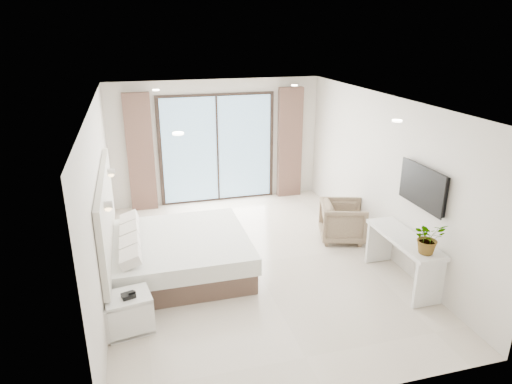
# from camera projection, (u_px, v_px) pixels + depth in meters

# --- Properties ---
(ground) EXTENTS (6.20, 6.20, 0.00)m
(ground) POSITION_uv_depth(u_px,v_px,m) (253.00, 263.00, 7.67)
(ground) COLOR beige
(ground) RESTS_ON ground
(room_shell) EXTENTS (4.62, 6.22, 2.72)m
(room_shell) POSITION_uv_depth(u_px,v_px,m) (231.00, 161.00, 7.74)
(room_shell) COLOR silver
(room_shell) RESTS_ON ground
(bed) EXTENTS (2.15, 2.05, 0.74)m
(bed) POSITION_uv_depth(u_px,v_px,m) (178.00, 254.00, 7.28)
(bed) COLOR brown
(bed) RESTS_ON ground
(nightstand) EXTENTS (0.63, 0.55, 0.52)m
(nightstand) POSITION_uv_depth(u_px,v_px,m) (129.00, 313.00, 5.88)
(nightstand) COLOR white
(nightstand) RESTS_ON ground
(phone) EXTENTS (0.19, 0.17, 0.05)m
(phone) POSITION_uv_depth(u_px,v_px,m) (128.00, 296.00, 5.74)
(phone) COLOR black
(phone) RESTS_ON nightstand
(console_desk) EXTENTS (0.47, 1.51, 0.77)m
(console_desk) POSITION_uv_depth(u_px,v_px,m) (403.00, 249.00, 6.91)
(console_desk) COLOR white
(console_desk) RESTS_ON ground
(plant) EXTENTS (0.44, 0.48, 0.36)m
(plant) POSITION_uv_depth(u_px,v_px,m) (428.00, 241.00, 6.29)
(plant) COLOR #33662D
(plant) RESTS_ON console_desk
(armchair) EXTENTS (0.92, 0.96, 0.80)m
(armchair) POSITION_uv_depth(u_px,v_px,m) (343.00, 219.00, 8.39)
(armchair) COLOR #897C59
(armchair) RESTS_ON ground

